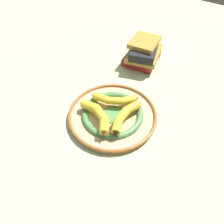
{
  "coord_description": "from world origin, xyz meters",
  "views": [
    {
      "loc": [
        -0.36,
        0.5,
        0.71
      ],
      "look_at": [
        -0.03,
        0.0,
        0.04
      ],
      "focal_mm": 35.0,
      "sensor_mm": 36.0,
      "label": 1
    }
  ],
  "objects_px": {
    "banana_c": "(114,100)",
    "book_stack": "(143,52)",
    "decorative_bowl": "(112,115)",
    "banana_b": "(99,115)",
    "banana_a": "(125,115)"
  },
  "relations": [
    {
      "from": "decorative_bowl",
      "to": "book_stack",
      "type": "xyz_separation_m",
      "value": [
        0.08,
        -0.42,
        0.04
      ]
    },
    {
      "from": "decorative_bowl",
      "to": "banana_a",
      "type": "xyz_separation_m",
      "value": [
        -0.06,
        -0.0,
        0.04
      ]
    },
    {
      "from": "decorative_bowl",
      "to": "banana_c",
      "type": "relative_size",
      "value": 1.99
    },
    {
      "from": "banana_b",
      "to": "banana_a",
      "type": "bearing_deg",
      "value": -120.63
    },
    {
      "from": "banana_a",
      "to": "banana_c",
      "type": "xyz_separation_m",
      "value": [
        0.08,
        -0.05,
        -0.0
      ]
    },
    {
      "from": "banana_c",
      "to": "book_stack",
      "type": "xyz_separation_m",
      "value": [
        0.05,
        -0.37,
        0.01
      ]
    },
    {
      "from": "decorative_bowl",
      "to": "banana_b",
      "type": "height_order",
      "value": "banana_b"
    },
    {
      "from": "banana_b",
      "to": "decorative_bowl",
      "type": "bearing_deg",
      "value": -89.96
    },
    {
      "from": "banana_b",
      "to": "book_stack",
      "type": "height_order",
      "value": "book_stack"
    },
    {
      "from": "banana_a",
      "to": "banana_c",
      "type": "relative_size",
      "value": 1.09
    },
    {
      "from": "banana_b",
      "to": "banana_c",
      "type": "relative_size",
      "value": 1.02
    },
    {
      "from": "decorative_bowl",
      "to": "banana_b",
      "type": "distance_m",
      "value": 0.07
    },
    {
      "from": "decorative_bowl",
      "to": "banana_b",
      "type": "bearing_deg",
      "value": 64.58
    },
    {
      "from": "banana_b",
      "to": "book_stack",
      "type": "relative_size",
      "value": 0.77
    },
    {
      "from": "banana_c",
      "to": "book_stack",
      "type": "relative_size",
      "value": 0.76
    }
  ]
}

